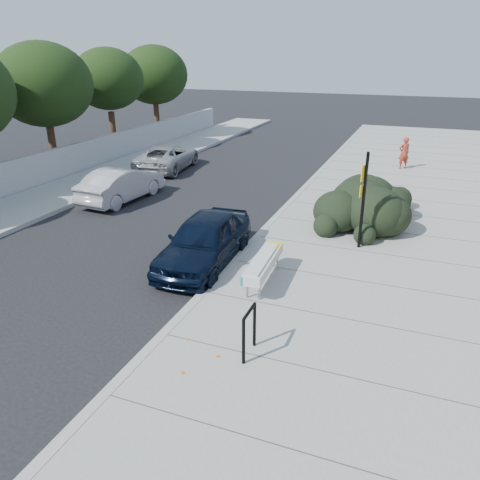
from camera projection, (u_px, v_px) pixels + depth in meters
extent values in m
plane|color=black|center=(204.00, 297.00, 11.66)|extent=(120.00, 120.00, 0.00)
cube|color=gray|center=(443.00, 252.00, 14.06)|extent=(11.20, 50.00, 0.15)
cube|color=gray|center=(46.00, 198.00, 19.14)|extent=(3.00, 50.00, 0.15)
cube|color=#9E9E99|center=(267.00, 228.00, 15.94)|extent=(0.22, 50.00, 0.17)
cube|color=#9E9E99|center=(76.00, 202.00, 18.63)|extent=(0.22, 50.00, 0.17)
cube|color=#9E9E99|center=(12.00, 178.00, 19.46)|extent=(0.30, 40.00, 1.50)
cylinder|color=#332114|center=(53.00, 148.00, 23.17)|extent=(0.36, 0.36, 2.40)
ellipsoid|color=black|center=(43.00, 85.00, 22.04)|extent=(4.60, 4.60, 3.91)
cylinder|color=#332114|center=(113.00, 133.00, 27.49)|extent=(0.36, 0.36, 2.40)
ellipsoid|color=black|center=(108.00, 79.00, 26.36)|extent=(4.00, 4.00, 3.40)
cylinder|color=#332114|center=(157.00, 121.00, 31.80)|extent=(0.36, 0.36, 2.40)
ellipsoid|color=black|center=(154.00, 75.00, 30.67)|extent=(4.40, 4.40, 3.74)
cylinder|color=gray|center=(247.00, 289.00, 11.24)|extent=(0.05, 0.05, 0.44)
cylinder|color=gray|center=(260.00, 291.00, 11.15)|extent=(0.05, 0.05, 0.44)
cylinder|color=gray|center=(267.00, 260.00, 12.79)|extent=(0.05, 0.05, 0.44)
cylinder|color=gray|center=(277.00, 262.00, 12.70)|extent=(0.05, 0.05, 0.44)
cylinder|color=gray|center=(258.00, 267.00, 11.94)|extent=(0.13, 1.76, 0.04)
cylinder|color=gray|center=(269.00, 269.00, 11.85)|extent=(0.13, 1.76, 0.04)
cube|color=#B2B2B2|center=(264.00, 263.00, 11.84)|extent=(0.58, 2.33, 0.24)
cube|color=yellow|center=(273.00, 245.00, 12.59)|extent=(0.50, 0.48, 0.02)
cube|color=teal|center=(243.00, 279.00, 10.99)|extent=(0.06, 0.27, 0.22)
cylinder|color=black|center=(244.00, 342.00, 8.77)|extent=(0.06, 0.06, 0.96)
cylinder|color=black|center=(254.00, 325.00, 9.31)|extent=(0.06, 0.06, 0.96)
cylinder|color=black|center=(249.00, 311.00, 8.86)|extent=(0.07, 0.62, 0.06)
cube|color=black|center=(363.00, 201.00, 13.66)|extent=(0.09, 0.09, 2.91)
cube|color=yellow|center=(364.00, 173.00, 13.38)|extent=(0.14, 0.32, 0.47)
cube|color=yellow|center=(363.00, 191.00, 13.58)|extent=(0.13, 0.30, 0.36)
ellipsoid|color=black|center=(368.00, 197.00, 16.15)|extent=(3.95, 5.12, 1.72)
imported|color=black|center=(204.00, 240.00, 13.18)|extent=(1.91, 4.34, 1.45)
imported|color=#ADADB2|center=(122.00, 184.00, 18.89)|extent=(1.70, 4.20, 1.35)
imported|color=#9FA2A4|center=(168.00, 157.00, 23.89)|extent=(2.67, 4.83, 1.28)
imported|color=maroon|center=(404.00, 153.00, 23.36)|extent=(0.69, 0.63, 1.57)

